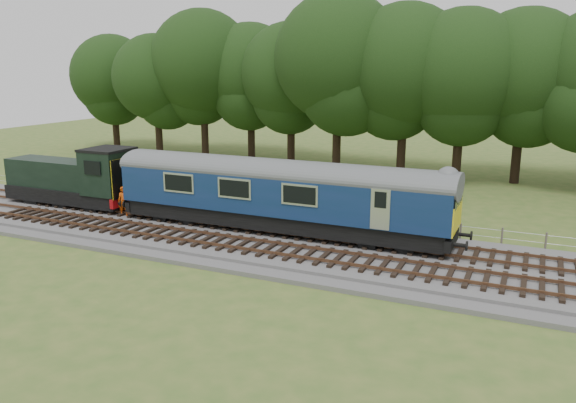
% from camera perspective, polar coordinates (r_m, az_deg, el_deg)
% --- Properties ---
extents(ground, '(120.00, 120.00, 0.00)m').
position_cam_1_polar(ground, '(28.16, -0.59, -4.63)').
color(ground, '#3F6224').
rests_on(ground, ground).
extents(ballast, '(70.00, 7.00, 0.35)m').
position_cam_1_polar(ballast, '(28.11, -0.59, -4.29)').
color(ballast, '#4C4C4F').
rests_on(ballast, ground).
extents(track_north, '(67.20, 2.40, 0.21)m').
position_cam_1_polar(track_north, '(29.26, 0.56, -3.08)').
color(track_north, black).
rests_on(track_north, ballast).
extents(track_south, '(67.20, 2.40, 0.21)m').
position_cam_1_polar(track_south, '(26.66, -2.04, -4.76)').
color(track_south, black).
rests_on(track_south, ballast).
extents(fence, '(64.00, 0.12, 1.00)m').
position_cam_1_polar(fence, '(32.13, 2.78, -2.34)').
color(fence, '#6B6054').
rests_on(fence, ground).
extents(tree_line, '(70.00, 8.00, 18.00)m').
position_cam_1_polar(tree_line, '(48.43, 10.40, 2.89)').
color(tree_line, black).
rests_on(tree_line, ground).
extents(dmu_railcar, '(18.05, 2.86, 3.88)m').
position_cam_1_polar(dmu_railcar, '(29.06, -0.98, 1.27)').
color(dmu_railcar, black).
rests_on(dmu_railcar, ground).
extents(shunter_loco, '(8.91, 2.60, 3.38)m').
position_cam_1_polar(shunter_loco, '(37.19, -20.81, 2.11)').
color(shunter_loco, black).
rests_on(shunter_loco, ground).
extents(worker, '(0.75, 0.67, 1.71)m').
position_cam_1_polar(worker, '(33.81, -16.37, 0.03)').
color(worker, '#DA4B0B').
rests_on(worker, ballast).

